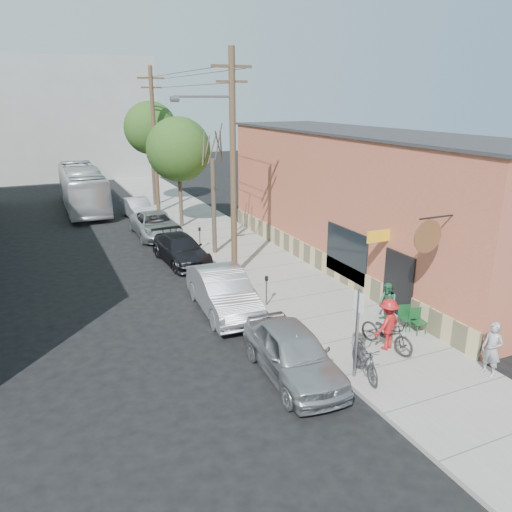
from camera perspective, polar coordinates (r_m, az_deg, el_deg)
name	(u,v)px	position (r m, az deg, el deg)	size (l,w,h in m)	color
ground	(230,338)	(17.91, -2.94, -9.31)	(120.00, 120.00, 0.00)	black
sidewalk	(229,243)	(28.90, -3.09, 1.50)	(4.50, 58.00, 0.15)	gray
cafe_building	(362,200)	(25.21, 12.05, 6.28)	(6.60, 20.20, 6.61)	#B15941
end_cap_building	(63,119)	(57.06, -21.23, 14.43)	(18.00, 8.00, 12.00)	#959691
sign_post	(357,325)	(14.86, 11.50, -7.75)	(0.07, 0.45, 2.80)	slate
parking_meter_near	(267,286)	(19.81, 1.21, -3.44)	(0.14, 0.14, 1.24)	slate
parking_meter_far	(200,235)	(27.32, -6.45, 2.44)	(0.14, 0.14, 1.24)	slate
utility_pole_near	(232,162)	(22.29, -2.78, 10.68)	(3.57, 0.28, 10.00)	#503A28
utility_pole_far	(154,139)	(36.42, -11.54, 12.98)	(1.80, 0.28, 10.00)	#503A28
tree_bare	(214,207)	(26.32, -4.85, 5.62)	(0.24, 0.24, 4.99)	#44392C
tree_leafy_mid	(178,149)	(31.91, -8.86, 11.94)	(3.98, 3.98, 6.88)	#44392C
tree_leafy_far	(150,128)	(38.98, -11.98, 14.09)	(3.89, 3.89, 7.73)	#44392C
patio_chair_a	(419,322)	(18.60, 18.08, -7.14)	(0.50, 0.50, 0.88)	#12411E
patio_chair_b	(408,318)	(18.76, 16.93, -6.81)	(0.50, 0.50, 0.88)	#12411E
patron_grey	(492,349)	(16.60, 25.37, -9.57)	(0.62, 0.41, 1.70)	gray
patron_green	(387,303)	(19.01, 14.79, -5.21)	(0.74, 0.58, 1.53)	#296845
cyclist	(388,324)	(17.06, 14.81, -7.54)	(1.13, 0.65, 1.75)	maroon
cyclist_bike	(387,333)	(17.20, 14.72, -8.52)	(0.73, 2.09, 1.10)	black
parked_bike_a	(365,360)	(15.42, 12.33, -11.56)	(0.51, 1.82, 1.09)	black
parked_bike_b	(361,348)	(16.11, 11.94, -10.20)	(0.72, 2.07, 1.09)	slate
car_0	(293,353)	(15.32, 4.26, -10.96)	(1.88, 4.67, 1.59)	#9C9DA3
car_1	(223,292)	(19.67, -3.79, -4.08)	(1.78, 5.11, 1.68)	#B9BAC1
car_2	(181,249)	(25.79, -8.58, 0.75)	(1.95, 4.79, 1.39)	black
car_3	(156,225)	(30.94, -11.41, 3.52)	(2.41, 5.23, 1.45)	#9FA3A6
car_4	(138,208)	(35.95, -13.35, 5.31)	(1.48, 4.25, 1.40)	#B0B1B8
bus	(82,188)	(40.03, -19.22, 7.34)	(2.68, 11.43, 3.19)	white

